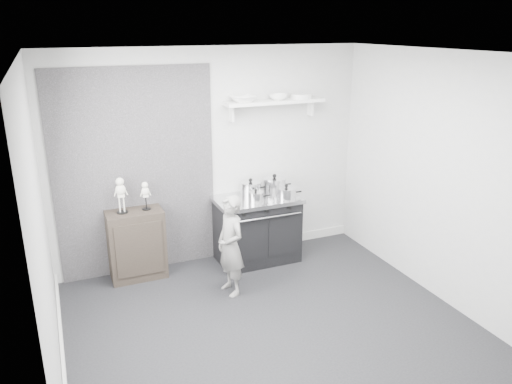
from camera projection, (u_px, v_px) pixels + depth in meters
ground at (270, 326)px, 5.10m from camera, size 4.00×4.00×0.00m
room_shell at (257, 170)px, 4.68m from camera, size 4.02×3.62×2.71m
wall_shelf at (274, 103)px, 6.22m from camera, size 1.30×0.26×0.24m
stove at (257, 229)px, 6.43m from camera, size 1.07×0.67×0.86m
side_cabinet at (137, 244)px, 5.99m from camera, size 0.66×0.38×0.85m
child at (231, 246)px, 5.58m from camera, size 0.35×0.47×1.16m
pot_back_left at (251, 188)px, 6.37m from camera, size 0.36×0.27×0.22m
pot_back_right at (274, 185)px, 6.44m from camera, size 0.39×0.30×0.26m
pot_front_right at (286, 193)px, 6.25m from camera, size 0.34×0.26×0.19m
pot_front_center at (256, 197)px, 6.13m from camera, size 0.28×0.19×0.16m
skeleton_full at (121, 193)px, 5.73m from camera, size 0.14×0.09×0.49m
skeleton_torso at (145, 194)px, 5.85m from camera, size 0.11×0.07×0.39m
bowl_large at (243, 99)px, 6.04m from camera, size 0.32×0.32×0.08m
bowl_small at (278, 97)px, 6.21m from camera, size 0.23×0.23×0.07m
plate_stack at (301, 96)px, 6.33m from camera, size 0.28×0.28×0.06m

